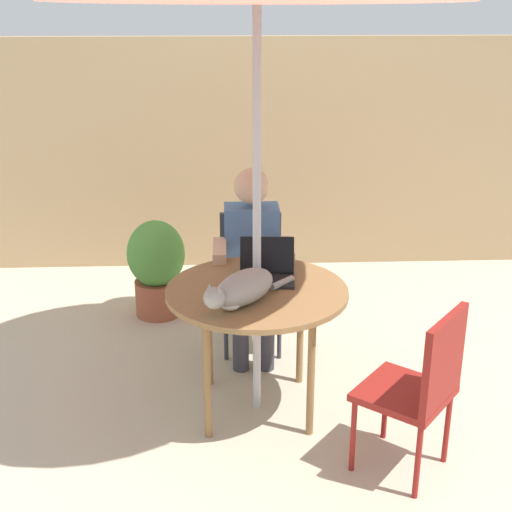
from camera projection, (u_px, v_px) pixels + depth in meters
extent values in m
plane|color=#BCAD93|center=(257.00, 407.00, 4.07)|extent=(14.00, 14.00, 0.00)
cube|color=tan|center=(244.00, 156.00, 5.86)|extent=(4.71, 0.08, 1.89)
cylinder|color=olive|center=(257.00, 291.00, 3.81)|extent=(0.98, 0.98, 0.03)
cylinder|color=olive|center=(300.00, 329.00, 4.20)|extent=(0.04, 0.04, 0.70)
cylinder|color=olive|center=(209.00, 331.00, 4.18)|extent=(0.04, 0.04, 0.70)
cylinder|color=olive|center=(207.00, 378.00, 3.68)|extent=(0.04, 0.04, 0.70)
cylinder|color=olive|center=(311.00, 376.00, 3.70)|extent=(0.04, 0.04, 0.70)
cylinder|color=#B7B7BC|center=(257.00, 212.00, 3.65)|extent=(0.04, 0.04, 2.33)
cube|color=#33383F|center=(252.00, 289.00, 4.61)|extent=(0.40, 0.40, 0.04)
cube|color=#33383F|center=(251.00, 245.00, 4.69)|extent=(0.40, 0.04, 0.44)
cylinder|color=#33383F|center=(276.00, 308.00, 4.85)|extent=(0.03, 0.03, 0.40)
cylinder|color=#33383F|center=(226.00, 309.00, 4.84)|extent=(0.03, 0.03, 0.40)
cylinder|color=#33383F|center=(226.00, 331.00, 4.52)|extent=(0.03, 0.03, 0.40)
cylinder|color=#33383F|center=(279.00, 330.00, 4.53)|extent=(0.03, 0.03, 0.40)
cube|color=maroon|center=(404.00, 393.00, 3.42)|extent=(0.56, 0.56, 0.04)
cube|color=maroon|center=(444.00, 360.00, 3.24)|extent=(0.28, 0.33, 0.44)
cylinder|color=maroon|center=(418.00, 462.00, 3.28)|extent=(0.03, 0.03, 0.40)
cylinder|color=maroon|center=(447.00, 427.00, 3.53)|extent=(0.03, 0.03, 0.40)
cylinder|color=maroon|center=(385.00, 405.00, 3.72)|extent=(0.03, 0.03, 0.40)
cylinder|color=maroon|center=(353.00, 435.00, 3.47)|extent=(0.03, 0.03, 0.40)
cube|color=#4C72A5|center=(252.00, 247.00, 4.50)|extent=(0.34, 0.20, 0.54)
sphere|color=#DBAD89|center=(251.00, 186.00, 4.35)|extent=(0.22, 0.22, 0.22)
cube|color=#383842|center=(240.00, 288.00, 4.44)|extent=(0.12, 0.30, 0.12)
cylinder|color=#383842|center=(241.00, 338.00, 4.39)|extent=(0.10, 0.10, 0.44)
cube|color=#383842|center=(265.00, 288.00, 4.45)|extent=(0.12, 0.30, 0.12)
cylinder|color=#383842|center=(266.00, 337.00, 4.40)|extent=(0.10, 0.10, 0.44)
cube|color=#DBAD89|center=(220.00, 252.00, 4.27)|extent=(0.08, 0.32, 0.08)
cube|color=#DBAD89|center=(286.00, 251.00, 4.29)|extent=(0.08, 0.32, 0.08)
cube|color=black|center=(267.00, 280.00, 3.90)|extent=(0.31, 0.24, 0.02)
cube|color=black|center=(267.00, 255.00, 3.96)|extent=(0.30, 0.08, 0.20)
cube|color=black|center=(267.00, 254.00, 3.97)|extent=(0.30, 0.08, 0.20)
ellipsoid|color=gray|center=(244.00, 287.00, 3.61)|extent=(0.41, 0.43, 0.17)
sphere|color=gray|center=(214.00, 298.00, 3.44)|extent=(0.11, 0.11, 0.11)
ellipsoid|color=white|center=(230.00, 301.00, 3.54)|extent=(0.17, 0.17, 0.09)
cylinder|color=gray|center=(282.00, 283.00, 3.82)|extent=(0.15, 0.16, 0.04)
cone|color=gray|center=(210.00, 287.00, 3.44)|extent=(0.04, 0.04, 0.03)
cone|color=gray|center=(219.00, 290.00, 3.40)|extent=(0.04, 0.04, 0.03)
cylinder|color=#9E5138|center=(158.00, 297.00, 5.18)|extent=(0.33, 0.33, 0.26)
ellipsoid|color=#4C8C38|center=(156.00, 254.00, 5.06)|extent=(0.41, 0.41, 0.49)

